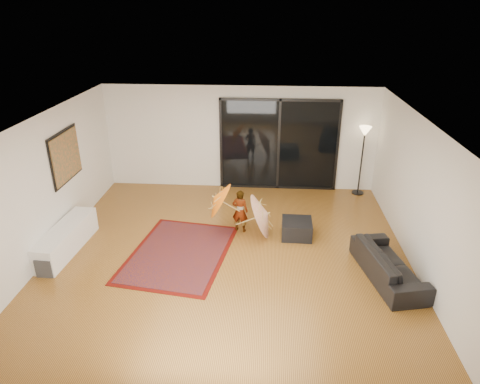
# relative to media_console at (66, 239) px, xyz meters

# --- Properties ---
(floor) EXTENTS (7.00, 7.00, 0.00)m
(floor) POSITION_rel_media_console_xyz_m (3.25, -0.00, -0.26)
(floor) COLOR #9E6B2B
(floor) RESTS_ON ground
(ceiling) EXTENTS (7.00, 7.00, 0.00)m
(ceiling) POSITION_rel_media_console_xyz_m (3.25, -0.00, 2.44)
(ceiling) COLOR white
(ceiling) RESTS_ON wall_back
(wall_back) EXTENTS (7.00, 0.00, 7.00)m
(wall_back) POSITION_rel_media_console_xyz_m (3.25, 3.50, 1.09)
(wall_back) COLOR silver
(wall_back) RESTS_ON floor
(wall_front) EXTENTS (7.00, 0.00, 7.00)m
(wall_front) POSITION_rel_media_console_xyz_m (3.25, -3.50, 1.09)
(wall_front) COLOR silver
(wall_front) RESTS_ON floor
(wall_left) EXTENTS (0.00, 7.00, 7.00)m
(wall_left) POSITION_rel_media_console_xyz_m (-0.25, -0.00, 1.09)
(wall_left) COLOR silver
(wall_left) RESTS_ON floor
(wall_right) EXTENTS (0.00, 7.00, 7.00)m
(wall_right) POSITION_rel_media_console_xyz_m (6.75, -0.00, 1.09)
(wall_right) COLOR silver
(wall_right) RESTS_ON floor
(sliding_door) EXTENTS (3.06, 0.07, 2.40)m
(sliding_door) POSITION_rel_media_console_xyz_m (4.25, 3.46, 0.94)
(sliding_door) COLOR black
(sliding_door) RESTS_ON wall_back
(painting) EXTENTS (0.04, 1.28, 1.08)m
(painting) POSITION_rel_media_console_xyz_m (-0.21, 1.00, 1.39)
(painting) COLOR black
(painting) RESTS_ON wall_left
(media_console) EXTENTS (0.58, 1.89, 0.52)m
(media_console) POSITION_rel_media_console_xyz_m (0.00, 0.00, 0.00)
(media_console) COLOR white
(media_console) RESTS_ON floor
(speaker) EXTENTS (0.32, 0.32, 0.36)m
(speaker) POSITION_rel_media_console_xyz_m (0.00, -0.80, -0.08)
(speaker) COLOR #424244
(speaker) RESTS_ON floor
(persian_rug) EXTENTS (2.21, 2.81, 0.02)m
(persian_rug) POSITION_rel_media_console_xyz_m (2.27, 0.02, -0.25)
(persian_rug) COLOR #510B06
(persian_rug) RESTS_ON floor
(sofa) EXTENTS (1.10, 1.97, 0.54)m
(sofa) POSITION_rel_media_console_xyz_m (6.20, -0.50, 0.01)
(sofa) COLOR black
(sofa) RESTS_ON floor
(ottoman) EXTENTS (0.65, 0.65, 0.36)m
(ottoman) POSITION_rel_media_console_xyz_m (4.63, 0.89, -0.08)
(ottoman) COLOR black
(ottoman) RESTS_ON floor
(floor_lamp) EXTENTS (0.31, 0.31, 1.79)m
(floor_lamp) POSITION_rel_media_console_xyz_m (6.35, 3.25, 1.15)
(floor_lamp) COLOR black
(floor_lamp) RESTS_ON floor
(child) EXTENTS (0.39, 0.30, 0.96)m
(child) POSITION_rel_media_console_xyz_m (3.42, 1.04, 0.22)
(child) COLOR #999999
(child) RESTS_ON floor
(parasol_orange) EXTENTS (0.56, 0.82, 0.87)m
(parasol_orange) POSITION_rel_media_console_xyz_m (2.87, 0.99, 0.48)
(parasol_orange) COLOR orange
(parasol_orange) RESTS_ON child
(parasol_white) EXTENTS (0.57, 0.98, 0.98)m
(parasol_white) POSITION_rel_media_console_xyz_m (4.02, 0.89, 0.25)
(parasol_white) COLOR silver
(parasol_white) RESTS_ON floor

